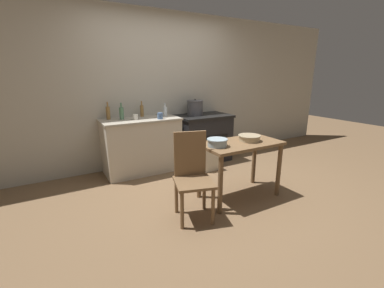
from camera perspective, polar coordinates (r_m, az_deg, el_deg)
ground_plane at (r=3.51m, az=4.21°, el=-10.88°), size 14.00×14.00×0.00m
wall_back at (r=4.55m, az=-6.86°, el=11.84°), size 8.00×0.07×2.55m
counter_cabinet at (r=4.21m, az=-11.14°, el=-0.26°), size 1.21×0.62×0.87m
stove at (r=4.67m, az=2.39°, el=1.42°), size 0.96×0.65×0.84m
work_table at (r=3.27m, az=10.69°, el=-1.80°), size 1.02×0.55×0.73m
chair at (r=2.81m, az=0.05°, el=-6.66°), size 0.50×0.50×0.95m
flour_sack at (r=4.24m, az=3.74°, el=-3.38°), size 0.27×0.19×0.37m
stock_pot at (r=4.59m, az=0.69°, el=8.11°), size 0.29×0.29×0.28m
mixing_bowl_large at (r=3.31m, az=12.62°, el=1.39°), size 0.28×0.28×0.07m
mixing_bowl_small at (r=3.00m, az=5.65°, el=0.41°), size 0.24×0.24×0.09m
bottle_far_left at (r=4.16m, az=-18.14°, el=6.64°), size 0.06×0.06×0.27m
bottle_left at (r=4.29m, az=-6.00°, el=7.27°), size 0.07×0.07×0.21m
bottle_mid_left at (r=4.10m, az=-15.39°, el=6.67°), size 0.07×0.07×0.25m
bottle_center_left at (r=4.30m, az=-11.08°, el=7.30°), size 0.06×0.06×0.25m
cup_center at (r=4.03m, az=-7.10°, el=6.22°), size 0.09×0.09×0.10m
cup_center_right at (r=4.03m, az=-12.48°, el=5.89°), size 0.08×0.08×0.08m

